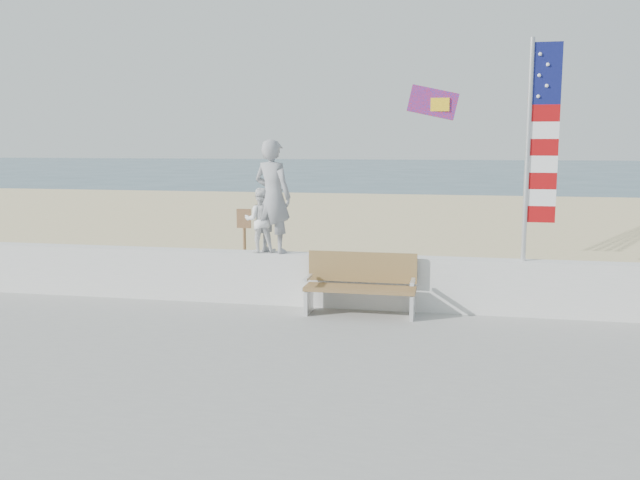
# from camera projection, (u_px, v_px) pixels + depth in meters

# --- Properties ---
(ground) EXTENTS (220.00, 220.00, 0.00)m
(ground) POSITION_uv_depth(u_px,v_px,m) (282.00, 349.00, 9.82)
(ground) COLOR #2E4B5C
(ground) RESTS_ON ground
(sand) EXTENTS (90.00, 40.00, 0.08)m
(sand) POSITION_uv_depth(u_px,v_px,m) (364.00, 250.00, 18.55)
(sand) COLOR beige
(sand) RESTS_ON ground
(boardwalk) EXTENTS (50.00, 12.40, 0.10)m
(boardwalk) POSITION_uv_depth(u_px,v_px,m) (168.00, 470.00, 5.92)
(boardwalk) COLOR #999A95
(boardwalk) RESTS_ON sand
(seawall) EXTENTS (30.00, 0.35, 0.90)m
(seawall) POSITION_uv_depth(u_px,v_px,m) (311.00, 279.00, 11.67)
(seawall) COLOR silver
(seawall) RESTS_ON boardwalk
(adult) EXTENTS (0.83, 0.69, 1.95)m
(adult) POSITION_uv_depth(u_px,v_px,m) (273.00, 196.00, 11.60)
(adult) COLOR gray
(adult) RESTS_ON seawall
(child) EXTENTS (0.62, 0.54, 1.12)m
(child) POSITION_uv_depth(u_px,v_px,m) (260.00, 220.00, 11.70)
(child) COLOR white
(child) RESTS_ON seawall
(bench) EXTENTS (1.80, 0.57, 1.00)m
(bench) POSITION_uv_depth(u_px,v_px,m) (361.00, 283.00, 11.04)
(bench) COLOR olive
(bench) RESTS_ON boardwalk
(flag) EXTENTS (0.50, 0.08, 3.50)m
(flag) POSITION_uv_depth(u_px,v_px,m) (537.00, 141.00, 10.63)
(flag) COLOR silver
(flag) RESTS_ON seawall
(parafoil_kite) EXTENTS (1.08, 0.34, 0.73)m
(parafoil_kite) POSITION_uv_depth(u_px,v_px,m) (434.00, 103.00, 13.93)
(parafoil_kite) COLOR red
(parafoil_kite) RESTS_ON ground
(sign) EXTENTS (0.32, 0.07, 1.46)m
(sign) POSITION_uv_depth(u_px,v_px,m) (244.00, 236.00, 14.78)
(sign) COLOR brown
(sign) RESTS_ON sand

